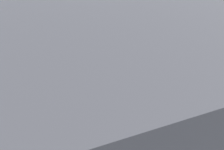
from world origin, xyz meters
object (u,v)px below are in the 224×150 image
object	(u,v)px
boarding_stairs	(118,96)
airplane_distant	(22,51)
crew_worker_near_nose	(122,131)
airplane_main	(111,63)
baggage_tug	(125,64)
crew_worker_by_stairs	(119,106)

from	to	relation	value
boarding_stairs	airplane_distant	size ratio (longest dim) A/B	0.15
boarding_stairs	airplane_distant	xyz separation A→B (m)	(-10.84, 31.83, 2.54)
crew_worker_near_nose	airplane_distant	bearing A→B (deg)	97.88
airplane_main	baggage_tug	world-z (taller)	airplane_main
boarding_stairs	airplane_distant	distance (m)	33.73
boarding_stairs	baggage_tug	bearing A→B (deg)	55.35
airplane_main	baggage_tug	bearing A→B (deg)	41.48
airplane_distant	baggage_tug	xyz separation A→B (m)	(22.47, -15.02, -2.75)
airplane_distant	crew_worker_near_nose	bearing A→B (deg)	-82.12
crew_worker_by_stairs	baggage_tug	bearing A→B (deg)	56.98
crew_worker_near_nose	baggage_tug	bearing A→B (deg)	58.46
airplane_main	baggage_tug	size ratio (longest dim) A/B	14.47
airplane_main	crew_worker_near_nose	world-z (taller)	airplane_main
baggage_tug	airplane_main	bearing A→B (deg)	-138.52
crew_worker_near_nose	baggage_tug	xyz separation A→B (m)	(16.64, 27.11, -0.37)
baggage_tug	boarding_stairs	bearing A→B (deg)	-124.65
crew_worker_by_stairs	boarding_stairs	bearing A→B (deg)	64.67
airplane_main	boarding_stairs	bearing A→B (deg)	-110.97
boarding_stairs	baggage_tug	distance (m)	20.44
crew_worker_near_nose	boarding_stairs	bearing A→B (deg)	64.03
boarding_stairs	crew_worker_by_stairs	distance (m)	4.36
boarding_stairs	baggage_tug	world-z (taller)	boarding_stairs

